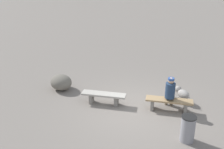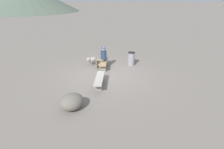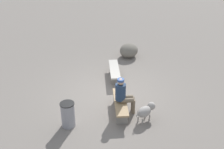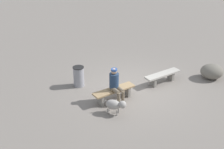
{
  "view_description": "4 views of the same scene",
  "coord_description": "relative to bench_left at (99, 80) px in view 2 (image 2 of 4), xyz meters",
  "views": [
    {
      "loc": [
        1.31,
        -8.58,
        5.1
      ],
      "look_at": [
        -1.39,
        1.85,
        0.5
      ],
      "focal_mm": 44.53,
      "sensor_mm": 36.0,
      "label": 1
    },
    {
      "loc": [
        -9.18,
        -1.14,
        4.09
      ],
      "look_at": [
        -1.13,
        -0.41,
        0.55
      ],
      "focal_mm": 29.36,
      "sensor_mm": 36.0,
      "label": 2
    },
    {
      "loc": [
        8.97,
        -0.22,
        5.69
      ],
      "look_at": [
        0.02,
        0.05,
        0.86
      ],
      "focal_mm": 46.2,
      "sensor_mm": 36.0,
      "label": 3
    },
    {
      "loc": [
        5.81,
        8.0,
        5.63
      ],
      "look_at": [
        0.78,
        -0.39,
        0.67
      ],
      "focal_mm": 45.73,
      "sensor_mm": 36.0,
      "label": 4
    }
  ],
  "objects": [
    {
      "name": "bench_right",
      "position": [
        2.38,
        0.1,
        0.01
      ],
      "size": [
        1.66,
        0.46,
        0.45
      ],
      "rotation": [
        0.0,
        0.0,
        0.04
      ],
      "color": "gray",
      "rests_on": "ground"
    },
    {
      "name": "ground",
      "position": [
        1.28,
        -0.19,
        -0.34
      ],
      "size": [
        210.0,
        210.0,
        0.06
      ],
      "primitive_type": "cube",
      "color": "gray"
    },
    {
      "name": "dog",
      "position": [
        2.81,
        0.89,
        0.05
      ],
      "size": [
        0.64,
        0.7,
        0.55
      ],
      "rotation": [
        0.0,
        0.0,
        2.27
      ],
      "color": "gray",
      "rests_on": "ground"
    },
    {
      "name": "boulder",
      "position": [
        -2.05,
        0.75,
        0.0
      ],
      "size": [
        1.23,
        1.18,
        0.63
      ],
      "primitive_type": "ellipsoid",
      "rotation": [
        0.0,
        0.0,
        1.05
      ],
      "color": "#6B665B",
      "rests_on": "ground"
    },
    {
      "name": "bench_left",
      "position": [
        0.0,
        0.0,
        0.0
      ],
      "size": [
        1.65,
        0.43,
        0.43
      ],
      "rotation": [
        0.0,
        0.0,
        0.04
      ],
      "color": "gray",
      "rests_on": "ground"
    },
    {
      "name": "seated_person",
      "position": [
        2.37,
        0.19,
        0.43
      ],
      "size": [
        0.36,
        0.66,
        1.29
      ],
      "rotation": [
        0.0,
        0.0,
        0.06
      ],
      "color": "navy",
      "rests_on": "ground"
    },
    {
      "name": "trash_bin",
      "position": [
        3.03,
        -1.54,
        0.1
      ],
      "size": [
        0.45,
        0.45,
        0.83
      ],
      "color": "gray",
      "rests_on": "ground"
    }
  ]
}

